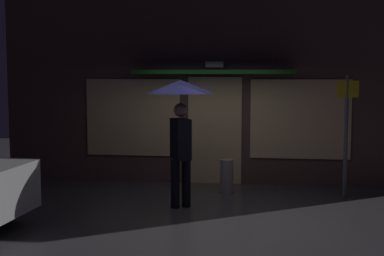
{
  "coord_description": "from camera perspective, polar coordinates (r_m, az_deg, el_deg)",
  "views": [
    {
      "loc": [
        0.99,
        -8.95,
        2.27
      ],
      "look_at": [
        -0.19,
        0.06,
        1.36
      ],
      "focal_mm": 51.13,
      "sensor_mm": 36.0,
      "label": 1
    }
  ],
  "objects": [
    {
      "name": "street_sign_post",
      "position": [
        10.34,
        15.79,
        -0.02
      ],
      "size": [
        0.4,
        0.07,
        2.24
      ],
      "color": "#595B60",
      "rests_on": "ground"
    },
    {
      "name": "building_facade",
      "position": [
        11.34,
        2.49,
        5.61
      ],
      "size": [
        8.96,
        1.0,
        4.55
      ],
      "color": "brown",
      "rests_on": "ground"
    },
    {
      "name": "person_with_umbrella",
      "position": [
        9.13,
        -1.2,
        2.29
      ],
      "size": [
        1.13,
        1.13,
        2.16
      ],
      "rotation": [
        0.0,
        0.0,
        -1.1
      ],
      "color": "black",
      "rests_on": "ground"
    },
    {
      "name": "ground_plane",
      "position": [
        9.29,
        1.15,
        -8.42
      ],
      "size": [
        18.0,
        18.0,
        0.0
      ],
      "primitive_type": "plane",
      "color": "#423F44"
    },
    {
      "name": "sidewalk_bollard",
      "position": [
        10.42,
        3.65,
        -5.06
      ],
      "size": [
        0.25,
        0.25,
        0.65
      ],
      "primitive_type": "cylinder",
      "color": "#9E998E",
      "rests_on": "ground"
    }
  ]
}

